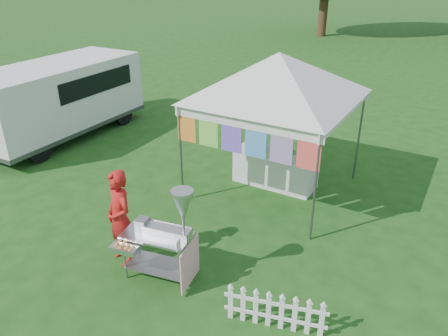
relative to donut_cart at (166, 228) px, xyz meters
The scene contains 7 objects.
ground 0.98m from the donut_cart, 38.44° to the left, with size 120.00×120.00×0.00m, color #1B4A15.
canopy_main 4.13m from the donut_cart, 87.86° to the left, with size 4.24×4.24×3.45m.
donut_cart is the anchor object (origin of this frame).
vendor 0.97m from the donut_cart, behind, with size 0.61×0.40×1.67m, color red.
cargo_van 7.35m from the donut_cart, 150.62° to the left, with size 2.09×4.99×2.05m.
picket_fence 1.99m from the donut_cart, ahead, with size 1.40×0.39×0.56m.
display_table 3.88m from the donut_cart, 88.67° to the left, with size 1.80×0.70×0.77m, color white.
Camera 1 is at (3.42, -4.42, 4.67)m, focal length 35.00 mm.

